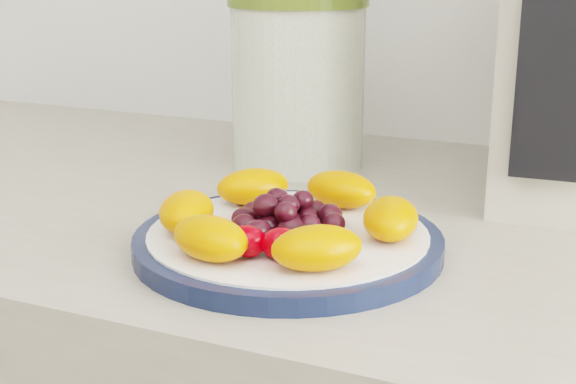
% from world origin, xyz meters
% --- Properties ---
extents(plate_rim, '(0.25, 0.25, 0.01)m').
position_xyz_m(plate_rim, '(-0.10, 1.06, 0.91)').
color(plate_rim, '#111B39').
rests_on(plate_rim, counter).
extents(plate_face, '(0.22, 0.22, 0.02)m').
position_xyz_m(plate_face, '(-0.10, 1.06, 0.91)').
color(plate_face, white).
rests_on(plate_face, counter).
extents(canister, '(0.18, 0.18, 0.18)m').
position_xyz_m(canister, '(-0.20, 1.32, 0.99)').
color(canister, '#465F10').
rests_on(canister, counter).
extents(canister_lid, '(0.18, 0.18, 0.01)m').
position_xyz_m(canister_lid, '(-0.20, 1.32, 1.08)').
color(canister_lid, '#556822').
rests_on(canister_lid, canister).
extents(appliance_panel, '(0.06, 0.02, 0.25)m').
position_xyz_m(appliance_panel, '(0.08, 1.20, 1.07)').
color(appliance_panel, black).
rests_on(appliance_panel, appliance_body).
extents(fruit_plate, '(0.21, 0.21, 0.03)m').
position_xyz_m(fruit_plate, '(-0.10, 1.06, 0.93)').
color(fruit_plate, '#FF6601').
rests_on(fruit_plate, plate_face).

